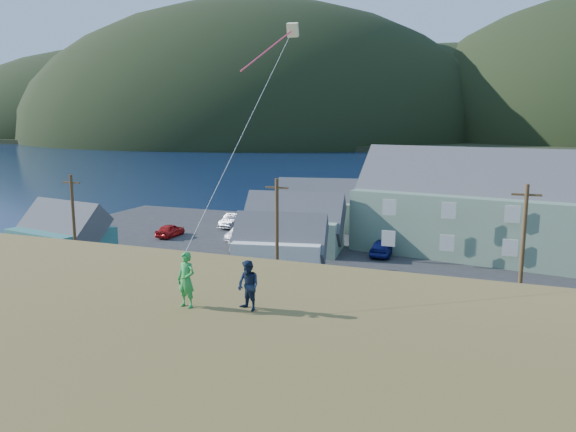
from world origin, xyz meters
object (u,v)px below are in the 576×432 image
object	(u,v)px
shed_teal	(61,235)
kite_flyer_navy	(248,286)
wharf	(357,210)
lodge	(548,211)
shed_palegreen_near	(294,225)
shed_white	(280,246)
kite_flyer_green	(186,280)
shed_palegreen_far	(322,206)

from	to	relation	value
shed_teal	kite_flyer_navy	distance (m)	38.37
wharf	lodge	distance (m)	29.19
shed_palegreen_near	kite_flyer_navy	bearing A→B (deg)	-78.90
shed_palegreen_near	wharf	bearing A→B (deg)	81.83
shed_white	kite_flyer_green	xyz separation A→B (m)	(8.10, -27.73, 5.71)
shed_palegreen_far	shed_white	bearing A→B (deg)	-93.55
shed_palegreen_near	kite_flyer_green	size ratio (longest dim) A/B	6.08
lodge	kite_flyer_green	world-z (taller)	lodge
shed_palegreen_far	kite_flyer_navy	distance (m)	48.40
shed_palegreen_near	shed_white	bearing A→B (deg)	-85.10
kite_flyer_green	kite_flyer_navy	world-z (taller)	kite_flyer_green
lodge	shed_palegreen_far	distance (m)	24.20
shed_palegreen_near	kite_flyer_navy	distance (m)	37.25
shed_teal	kite_flyer_green	distance (m)	37.29
lodge	kite_flyer_green	xyz separation A→B (m)	(-12.42, -39.53, 3.43)
wharf	kite_flyer_green	world-z (taller)	kite_flyer_green
kite_flyer_navy	lodge	bearing A→B (deg)	98.62
wharf	kite_flyer_navy	size ratio (longest dim) A/B	17.84
shed_palegreen_near	shed_palegreen_far	distance (m)	11.52
shed_teal	shed_white	size ratio (longest dim) A/B	1.10
wharf	shed_palegreen_near	distance (m)	23.25
shed_white	shed_palegreen_near	bearing A→B (deg)	90.81
shed_palegreen_near	shed_palegreen_far	xyz separation A→B (m)	(-0.81, 11.49, 0.10)
shed_white	shed_palegreen_far	world-z (taller)	shed_palegreen_far
wharf	kite_flyer_navy	distance (m)	59.68
shed_white	shed_palegreen_far	bearing A→B (deg)	86.05
wharf	kite_flyer_navy	world-z (taller)	kite_flyer_navy
shed_palegreen_far	kite_flyer_green	world-z (taller)	kite_flyer_green
wharf	shed_palegreen_far	bearing A→B (deg)	-95.99
lodge	kite_flyer_navy	xyz separation A→B (m)	(-10.62, -39.13, 3.33)
shed_palegreen_far	kite_flyer_green	size ratio (longest dim) A/B	6.85
shed_palegreen_far	kite_flyer_green	xyz separation A→B (m)	(10.56, -46.89, 5.35)
lodge	shed_teal	size ratio (longest dim) A/B	3.81
wharf	shed_palegreen_far	world-z (taller)	shed_palegreen_far
shed_palegreen_near	shed_white	size ratio (longest dim) A/B	1.20
shed_palegreen_near	shed_palegreen_far	world-z (taller)	shed_palegreen_far
wharf	kite_flyer_navy	bearing A→B (deg)	-79.16
shed_palegreen_near	shed_white	xyz separation A→B (m)	(1.64, -7.68, -0.25)
wharf	lodge	bearing A→B (deg)	-41.17
shed_palegreen_near	shed_palegreen_far	size ratio (longest dim) A/B	0.89
wharf	shed_palegreen_near	bearing A→B (deg)	-91.02
lodge	shed_palegreen_far	bearing A→B (deg)	171.08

